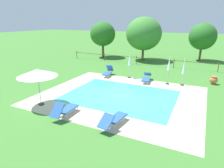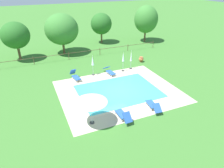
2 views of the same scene
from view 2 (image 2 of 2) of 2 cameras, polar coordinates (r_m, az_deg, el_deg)
name	(u,v)px [view 2 (image 2 of 2)]	position (r m, az deg, el deg)	size (l,w,h in m)	color
ground_plane	(119,91)	(19.79, 1.85, -1.98)	(160.00, 160.00, 0.00)	#3D752D
pool_deck_paving	(119,91)	(19.79, 1.85, -1.97)	(11.23, 9.27, 0.01)	beige
swimming_pool_water	(119,91)	(19.79, 1.85, -1.96)	(7.63, 5.67, 0.01)	#42CCD6
pool_coping_rim	(119,91)	(19.78, 1.85, -1.95)	(8.11, 6.15, 0.01)	beige
sun_lounger_north_near_steps	(109,71)	(23.17, -0.73, 3.65)	(0.87, 2.10, 0.77)	#2856A8
sun_lounger_north_mid	(153,105)	(17.32, 11.48, -5.86)	(0.85, 2.07, 0.82)	#2856A8
sun_lounger_north_far	(75,76)	(22.27, -10.28, 2.25)	(0.86, 1.91, 1.00)	#2856A8
sun_lounger_north_end	(123,115)	(15.85, 3.13, -8.69)	(0.65, 1.93, 0.94)	#2856A8
patio_umbrella_open_foreground	(91,99)	(14.54, -5.99, -4.33)	(2.41, 2.41, 2.37)	#383838
patio_umbrella_closed_row_west	(123,59)	(23.55, 3.16, 7.15)	(0.32, 0.32, 2.35)	#383838
patio_umbrella_closed_row_mid_west	(93,62)	(22.55, -5.47, 6.22)	(0.32, 0.32, 2.35)	#383838
patio_umbrella_closed_row_centre	(131,58)	(24.29, 5.39, 7.39)	(0.32, 0.32, 2.31)	#383838
terracotta_urn_near_fence	(141,59)	(26.97, 8.20, 6.91)	(0.63, 0.63, 0.68)	#B7663D
perimeter_fence	(85,52)	(28.52, -7.68, 8.83)	(22.45, 0.08, 1.05)	brown
tree_far_west	(15,35)	(29.27, -25.52, 12.23)	(3.58, 3.58, 5.01)	brown
tree_west_mid	(146,19)	(35.71, 9.56, 17.50)	(3.91, 3.91, 5.97)	brown
tree_centre	(62,29)	(29.92, -13.97, 14.70)	(4.64, 4.64, 5.63)	brown
tree_east_mid	(101,24)	(34.59, -3.04, 16.54)	(3.42, 3.42, 4.87)	brown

